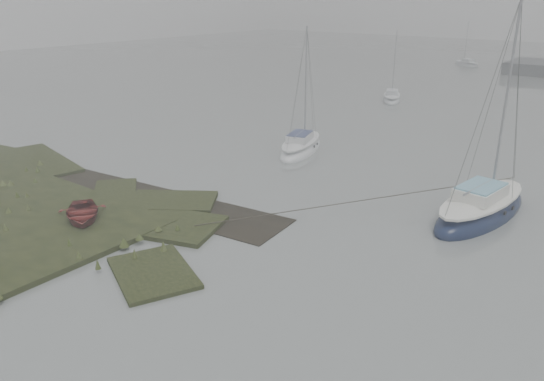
% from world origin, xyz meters
% --- Properties ---
extents(ground, '(160.00, 160.00, 0.00)m').
position_xyz_m(ground, '(0.00, 30.00, 0.00)').
color(ground, slate).
rests_on(ground, ground).
extents(sailboat_main, '(3.26, 7.31, 9.97)m').
position_xyz_m(sailboat_main, '(7.96, 11.77, 0.31)').
color(sailboat_main, '#0F1935').
rests_on(sailboat_main, ground).
extents(sailboat_white, '(3.47, 6.03, 8.09)m').
position_xyz_m(sailboat_white, '(-4.19, 15.40, 0.25)').
color(sailboat_white, white).
rests_on(sailboat_white, ground).
extents(sailboat_far_a, '(3.41, 4.96, 6.69)m').
position_xyz_m(sailboat_far_a, '(-7.05, 34.23, 0.21)').
color(sailboat_far_a, silver).
rests_on(sailboat_far_a, ground).
extents(sailboat_far_c, '(4.54, 3.58, 6.27)m').
position_xyz_m(sailboat_far_c, '(-9.99, 63.47, 0.19)').
color(sailboat_far_c, '#ABAEB4').
rests_on(sailboat_far_c, ground).
extents(dinghy, '(3.50, 3.28, 0.59)m').
position_xyz_m(dinghy, '(-5.25, 0.56, 0.51)').
color(dinghy, maroon).
rests_on(dinghy, marsh_bank).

